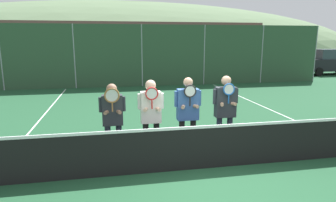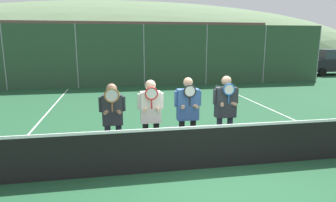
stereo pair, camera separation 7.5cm
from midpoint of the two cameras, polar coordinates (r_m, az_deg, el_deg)
name	(u,v)px [view 1 (the left image)]	position (r m, az deg, el deg)	size (l,w,h in m)	color
ground_plane	(201,169)	(6.45, 6.03, -12.67)	(120.00, 120.00, 0.00)	#1E4C2D
hill_distant	(119,53)	(56.80, -9.34, 8.95)	(91.51, 50.84, 17.79)	#5B7551
clubhouse_building	(108,48)	(24.71, -11.44, 9.91)	(23.55, 5.50, 3.86)	tan
fence_back	(142,56)	(17.02, -5.11, 8.58)	(21.95, 0.06, 3.44)	gray
tennis_net	(202,147)	(6.26, 6.13, -8.66)	(11.20, 0.09, 1.03)	gray
court_line_left_sideline	(26,136)	(9.32, -25.58, -5.98)	(0.05, 16.00, 0.01)	white
court_line_right_sideline	(295,120)	(10.78, 22.84, -3.43)	(0.05, 16.00, 0.01)	white
player_leftmost	(113,116)	(6.57, -10.82, -2.74)	(0.57, 0.34, 1.73)	#232838
player_center_left	(151,113)	(6.52, -3.60, -2.31)	(0.57, 0.34, 1.80)	black
player_center_right	(188,111)	(6.69, 3.47, -1.85)	(0.61, 0.34, 1.83)	black
player_rightmost	(225,108)	(7.02, 10.55, -1.27)	(0.61, 0.34, 1.84)	#232838
car_far_left	(25,67)	(20.62, -25.73, 5.85)	(4.62, 1.92, 1.86)	slate
car_left_of_center	(112,66)	(20.05, -10.79, 6.58)	(4.47, 2.04, 1.79)	silver
car_center	(192,64)	(20.55, 4.43, 7.00)	(4.75, 2.02, 1.89)	navy
car_right_of_center	(266,64)	(22.59, 18.08, 6.67)	(4.71, 2.07, 1.69)	maroon
car_far_right	(330,62)	(25.90, 28.37, 6.61)	(4.64, 1.92, 1.89)	black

